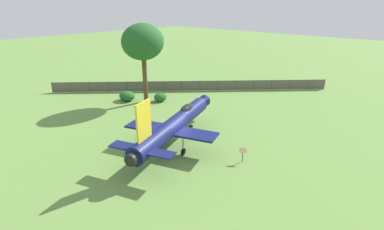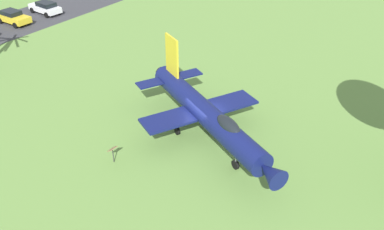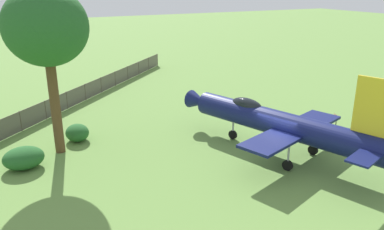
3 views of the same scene
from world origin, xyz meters
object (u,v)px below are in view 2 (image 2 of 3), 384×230
Objects in this scene: parked_car_white at (45,7)px; info_plaque at (113,151)px; display_jet at (208,115)px; parked_car_yellow at (13,17)px.

info_plaque is at bearing 152.08° from parked_car_white.
parked_car_yellow is (25.69, 16.92, -1.27)m from display_jet.
info_plaque is 0.26× the size of parked_car_white.
parked_car_white is 4.28m from parked_car_yellow.
display_jet is 3.38× the size of parked_car_yellow.
parked_car_yellow is at bearing 21.65° from info_plaque.
info_plaque is 0.28× the size of parked_car_yellow.
parked_car_yellow is (-2.95, 3.10, 0.01)m from parked_car_white.
parked_car_yellow reaches higher than parked_car_white.
display_jet reaches higher than parked_car_yellow.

